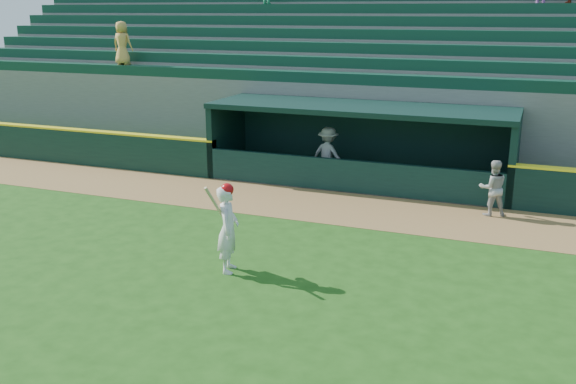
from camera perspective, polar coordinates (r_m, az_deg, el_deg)
name	(u,v)px	position (r m, az deg, el deg)	size (l,w,h in m)	color
ground	(260,271)	(13.61, -2.48, -7.00)	(120.00, 120.00, 0.00)	#1C4711
warning_track	(331,207)	(17.92, 3.86, -1.30)	(40.00, 3.00, 0.01)	olive
field_wall_left	(27,143)	(25.45, -22.20, 4.08)	(15.50, 0.30, 1.20)	black
wall_stripe_left	(25,126)	(25.34, -22.35, 5.47)	(15.50, 0.32, 0.06)	yellow
dugout_player_front	(493,188)	(17.79, 17.75, 0.34)	(0.73, 0.57, 1.51)	#9F9F9A
dugout_player_inside	(328,155)	(20.37, 3.58, 3.34)	(1.13, 0.65, 1.75)	#ACACA6
dugout	(362,139)	(20.49, 6.59, 4.72)	(9.40, 2.80, 2.46)	slate
stands	(395,90)	(24.72, 9.50, 8.94)	(34.50, 6.25, 7.61)	slate
batter_at_plate	(228,228)	(13.31, -5.36, -3.18)	(0.61, 0.86, 1.92)	silver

